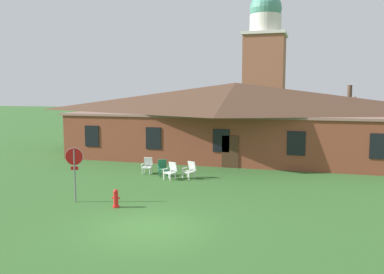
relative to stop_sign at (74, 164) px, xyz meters
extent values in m
plane|color=#336028|center=(4.51, -2.29, -1.74)|extent=(200.00, 200.00, 0.00)
cube|color=brown|center=(4.51, 14.96, -0.14)|extent=(23.62, 10.00, 3.20)
cube|color=#8C6458|center=(4.51, 14.96, 1.54)|extent=(24.10, 10.20, 0.16)
pyramid|color=#4C3323|center=(4.51, 14.96, 2.74)|extent=(24.57, 10.40, 2.24)
cube|color=black|center=(-4.94, 9.93, 0.02)|extent=(1.10, 0.06, 1.50)
cube|color=black|center=(-0.21, 9.93, 0.02)|extent=(1.10, 0.06, 1.50)
cube|color=black|center=(4.51, 9.93, 0.02)|extent=(1.10, 0.06, 1.50)
cube|color=black|center=(9.24, 9.93, 0.02)|extent=(1.10, 0.06, 1.50)
cube|color=black|center=(13.96, 9.93, 0.02)|extent=(1.10, 0.06, 1.50)
cube|color=#422819|center=(5.12, 9.93, -0.69)|extent=(1.10, 0.06, 2.10)
cube|color=#93563D|center=(4.44, 35.20, 4.08)|extent=(4.80, 4.80, 11.65)
cube|color=silver|center=(4.44, 35.20, 10.08)|extent=(5.18, 5.18, 0.36)
cylinder|color=silver|center=(4.44, 35.20, 11.36)|extent=(3.80, 3.80, 2.20)
sphere|color=#4C8E7A|center=(4.44, 35.20, 13.14)|extent=(3.88, 3.88, 3.88)
cylinder|color=slate|center=(0.00, 0.00, -0.55)|extent=(0.07, 0.07, 2.39)
cylinder|color=white|center=(0.00, 0.01, 0.32)|extent=(0.77, 0.27, 0.81)
cylinder|color=#B71414|center=(0.00, -0.01, 0.32)|extent=(0.73, 0.26, 0.76)
cube|color=#B71414|center=(0.00, 0.00, -0.20)|extent=(0.31, 0.12, 0.16)
cube|color=white|center=(0.00, 0.01, -0.20)|extent=(0.33, 0.12, 0.18)
cube|color=white|center=(0.92, 6.48, -1.56)|extent=(0.06, 0.06, 0.36)
cube|color=white|center=(0.46, 6.43, -1.56)|extent=(0.06, 0.06, 0.36)
cube|color=white|center=(0.87, 6.92, -1.56)|extent=(0.06, 0.06, 0.36)
cube|color=white|center=(0.41, 6.87, -1.56)|extent=(0.06, 0.06, 0.36)
cube|color=white|center=(0.67, 6.67, -1.36)|extent=(0.60, 0.58, 0.05)
cube|color=white|center=(0.63, 6.98, -1.06)|extent=(0.53, 0.25, 0.54)
cube|color=white|center=(0.96, 6.69, -1.16)|extent=(0.12, 0.47, 0.03)
cube|color=white|center=(0.98, 6.53, -1.27)|extent=(0.04, 0.04, 0.22)
cube|color=white|center=(0.38, 6.62, -1.16)|extent=(0.12, 0.47, 0.03)
cube|color=white|center=(0.40, 6.46, -1.27)|extent=(0.04, 0.04, 0.22)
cube|color=#28704C|center=(2.17, 6.20, -1.56)|extent=(0.07, 0.07, 0.36)
cube|color=#28704C|center=(1.78, 5.96, -1.56)|extent=(0.07, 0.07, 0.36)
cube|color=#28704C|center=(1.94, 6.58, -1.56)|extent=(0.07, 0.07, 0.36)
cube|color=#28704C|center=(1.55, 6.33, -1.56)|extent=(0.07, 0.07, 0.36)
cube|color=#28704C|center=(1.86, 6.27, -1.36)|extent=(0.73, 0.73, 0.05)
cube|color=#28704C|center=(1.70, 6.53, -1.06)|extent=(0.54, 0.43, 0.54)
cube|color=#28704C|center=(2.12, 6.40, -1.16)|extent=(0.30, 0.43, 0.03)
cube|color=#28704C|center=(2.20, 6.27, -1.27)|extent=(0.06, 0.06, 0.22)
cube|color=#28704C|center=(1.63, 6.10, -1.16)|extent=(0.30, 0.43, 0.03)
cube|color=#28704C|center=(1.71, 5.96, -1.27)|extent=(0.06, 0.06, 0.22)
cube|color=white|center=(2.64, 5.26, -1.56)|extent=(0.06, 0.06, 0.36)
cube|color=white|center=(2.21, 5.42, -1.56)|extent=(0.06, 0.06, 0.36)
cube|color=white|center=(2.80, 5.67, -1.56)|extent=(0.06, 0.06, 0.36)
cube|color=white|center=(2.37, 5.83, -1.56)|extent=(0.06, 0.06, 0.36)
cube|color=white|center=(2.51, 5.54, -1.36)|extent=(0.69, 0.68, 0.05)
cube|color=white|center=(2.62, 5.83, -1.06)|extent=(0.55, 0.36, 0.54)
cube|color=white|center=(2.77, 5.42, -1.16)|extent=(0.22, 0.46, 0.03)
cube|color=white|center=(2.71, 5.27, -1.27)|extent=(0.05, 0.05, 0.22)
cube|color=white|center=(2.23, 5.63, -1.16)|extent=(0.22, 0.46, 0.03)
cube|color=white|center=(2.17, 5.48, -1.27)|extent=(0.05, 0.05, 0.22)
cube|color=silver|center=(3.58, 5.79, -1.56)|extent=(0.07, 0.07, 0.36)
cube|color=silver|center=(3.16, 5.97, -1.56)|extent=(0.07, 0.07, 0.36)
cube|color=silver|center=(3.76, 6.19, -1.56)|extent=(0.07, 0.07, 0.36)
cube|color=silver|center=(3.34, 6.38, -1.56)|extent=(0.07, 0.07, 0.36)
cube|color=silver|center=(3.46, 6.08, -1.36)|extent=(0.71, 0.70, 0.05)
cube|color=silver|center=(3.58, 6.37, -1.06)|extent=(0.55, 0.38, 0.54)
cube|color=silver|center=(3.71, 5.94, -1.16)|extent=(0.25, 0.45, 0.03)
cube|color=silver|center=(3.65, 5.80, -1.27)|extent=(0.05, 0.05, 0.22)
cube|color=silver|center=(3.18, 6.18, -1.16)|extent=(0.25, 0.45, 0.03)
cube|color=silver|center=(3.12, 6.03, -1.27)|extent=(0.05, 0.05, 0.22)
cylinder|color=brown|center=(12.86, 17.64, 0.97)|extent=(0.36, 0.36, 5.42)
cylinder|color=brown|center=(12.52, 18.19, 1.55)|extent=(1.27, 0.88, 1.62)
cylinder|color=brown|center=(13.51, 17.26, 2.28)|extent=(0.95, 1.46, 1.15)
cylinder|color=brown|center=(12.54, 18.14, 2.40)|extent=(1.19, 0.85, 1.53)
cylinder|color=red|center=(2.13, -0.25, -1.70)|extent=(0.28, 0.28, 0.08)
cylinder|color=red|center=(2.13, -0.25, -1.39)|extent=(0.20, 0.20, 0.55)
sphere|color=red|center=(2.13, -0.25, -1.05)|extent=(0.20, 0.20, 0.20)
cylinder|color=red|center=(2.00, -0.25, -1.33)|extent=(0.10, 0.08, 0.08)
cylinder|color=red|center=(2.26, -0.25, -1.33)|extent=(0.10, 0.08, 0.08)
camera|label=1|loc=(9.98, -15.35, 3.20)|focal=37.47mm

